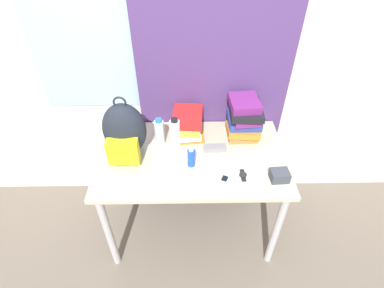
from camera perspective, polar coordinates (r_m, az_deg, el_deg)
The scene contains 14 objects.
ground_plane at distance 2.39m, azimuth 0.15°, elevation -22.35°, with size 12.00×12.00×0.00m, color #665B51.
wall_back at distance 2.10m, azimuth -0.33°, elevation 16.03°, with size 6.00×0.06×2.50m.
curtain_blue at distance 2.06m, azimuth 4.29°, elevation 15.37°, with size 1.05×0.04×2.50m.
desk at distance 2.05m, azimuth 0.00°, elevation -4.19°, with size 1.24×0.74×0.78m.
backpack at distance 1.93m, azimuth -12.74°, elevation 2.32°, with size 0.27×0.26×0.43m.
book_stack_left at distance 2.09m, azimuth -0.76°, elevation 3.87°, with size 0.22×0.28×0.18m.
book_stack_center at distance 2.10m, azimuth 9.84°, elevation 4.97°, with size 0.24×0.29×0.29m.
water_bottle at distance 2.03m, azimuth -6.21°, elevation 2.36°, with size 0.07×0.07×0.20m.
sports_bottle at distance 1.99m, azimuth -3.28°, elevation 2.03°, with size 0.07×0.07×0.23m.
sunscreen_bottle at distance 1.87m, azimuth -0.15°, elevation -2.53°, with size 0.05×0.05×0.15m.
cell_phone at distance 1.83m, azimuth 6.24°, elevation -6.71°, with size 0.09×0.11×0.02m.
sunglasses_case at distance 2.01m, azimuth 4.37°, elevation -0.79°, with size 0.15×0.06×0.04m.
camera_pouch at distance 1.88m, azimuth 16.33°, elevation -5.78°, with size 0.11×0.09×0.07m.
wristwatch at distance 1.88m, azimuth 9.68°, elevation -5.84°, with size 0.05×0.10×0.01m.
Camera 1 is at (-0.02, -1.07, 2.13)m, focal length 28.00 mm.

